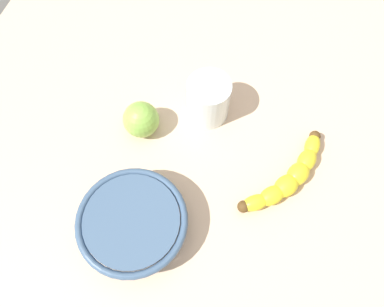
{
  "coord_description": "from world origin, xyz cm",
  "views": [
    {
      "loc": [
        -0.95,
        -28.32,
        62.93
      ],
      "look_at": [
        -8.39,
        -2.49,
        5.0
      ],
      "focal_mm": 33.33,
      "sensor_mm": 36.0,
      "label": 1
    }
  ],
  "objects": [
    {
      "name": "ceramic_bowl",
      "position": [
        -13.92,
        -17.56,
        6.2
      ],
      "size": [
        17.82,
        17.82,
        5.42
      ],
      "color": "#3D5675",
      "rests_on": "wooden_tabletop"
    },
    {
      "name": "banana",
      "position": [
        9.13,
        -2.07,
        4.78
      ],
      "size": [
        12.18,
        19.01,
        3.57
      ],
      "rotation": [
        0.0,
        0.0,
        1.04
      ],
      "color": "yellow",
      "rests_on": "wooden_tabletop"
    },
    {
      "name": "wooden_tabletop",
      "position": [
        0.0,
        0.0,
        1.5
      ],
      "size": [
        120.0,
        120.0,
        3.0
      ],
      "primitive_type": "cube",
      "color": "beige",
      "rests_on": "ground"
    },
    {
      "name": "smoothie_glass",
      "position": [
        -8.23,
        7.9,
        7.26
      ],
      "size": [
        8.03,
        8.03,
        8.69
      ],
      "color": "silver",
      "rests_on": "wooden_tabletop"
    },
    {
      "name": "green_apple_fruit",
      "position": [
        -19.08,
        0.91,
        6.36
      ],
      "size": [
        6.71,
        6.71,
        6.71
      ],
      "primitive_type": "sphere",
      "color": "#84B747",
      "rests_on": "wooden_tabletop"
    }
  ]
}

